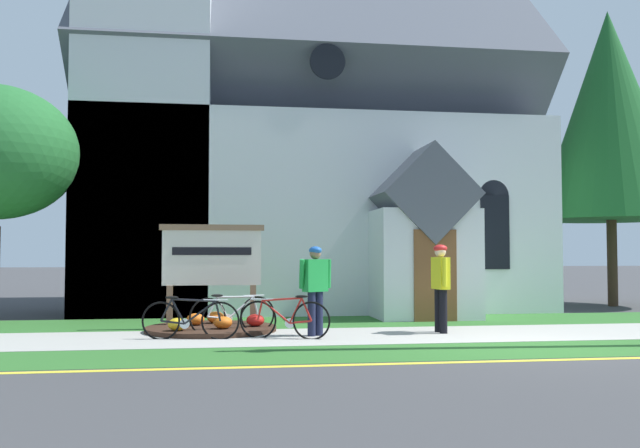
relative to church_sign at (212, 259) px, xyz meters
name	(u,v)px	position (x,y,z in m)	size (l,w,h in m)	color
ground	(455,322)	(5.41, 0.57, -1.43)	(140.00, 140.00, 0.00)	#3D3D3F
sidewalk_slab	(360,336)	(2.78, -1.61, -1.43)	(32.00, 2.58, 0.01)	#A8A59E
grass_verge	(389,352)	(2.78, -3.80, -1.43)	(32.00, 1.80, 0.01)	#2D6628
church_lawn	(337,322)	(2.78, 1.03, -1.43)	(24.00, 2.69, 0.01)	#2D6628
curb_paint_stripe	(407,363)	(2.78, -4.85, -1.43)	(28.00, 0.16, 0.01)	yellow
church_building	(289,143)	(2.20, 6.18, 3.49)	(12.95, 10.21, 14.33)	silver
church_sign	(212,259)	(0.00, 0.00, 0.00)	(2.14, 0.14, 2.15)	#7F6047
flower_bed	(212,327)	(0.01, -0.51, -1.35)	(2.59, 2.59, 0.34)	#382319
bicycle_orange	(285,319)	(1.35, -1.84, -1.07)	(1.61, 0.60, 0.81)	black
bicycle_blue	(190,319)	(-0.35, -1.71, -1.07)	(1.75, 0.31, 0.80)	black
bicycle_green	(233,314)	(0.42, -0.90, -1.06)	(1.66, 0.59, 0.78)	black
cyclist_in_white_jersey	(441,281)	(4.43, -1.42, -0.42)	(0.29, 0.70, 1.72)	black
cyclist_in_green_jersey	(315,283)	(1.94, -1.55, -0.45)	(0.63, 0.40, 1.68)	#191E38
roadside_conifer	(609,115)	(11.68, 4.45, 4.28)	(4.34, 4.34, 8.89)	#3D2D1E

